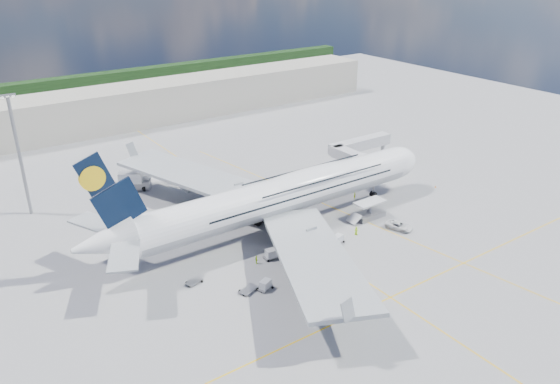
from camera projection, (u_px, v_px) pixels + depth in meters
ground at (313, 246)px, 102.04m from camera, size 300.00×300.00×0.00m
taxi_line_main at (313, 246)px, 102.04m from camera, size 0.25×220.00×0.01m
taxi_line_cross at (390, 297)px, 87.06m from camera, size 120.00×0.25×0.01m
taxi_line_diag at (336, 209)px, 116.86m from camera, size 14.16×99.06×0.01m
airliner at (283, 195)px, 106.88m from camera, size 77.26×79.15×23.71m
jet_bridge at (358, 150)px, 130.55m from camera, size 18.80×12.10×8.50m
cargo_loader at (369, 212)px, 112.51m from camera, size 8.53×3.20×3.67m
light_mast at (19, 155)px, 109.43m from camera, size 3.00×0.70×25.50m
terminal at (126, 106)px, 170.75m from camera, size 180.00×16.00×12.00m
tree_line at (181, 73)px, 226.22m from camera, size 160.00×6.00×8.00m
dolly_row_a at (265, 285)px, 88.78m from camera, size 2.96×2.28×1.66m
dolly_row_b at (272, 254)px, 97.66m from camera, size 3.11×1.93×1.85m
dolly_row_c at (249, 289)px, 88.43m from camera, size 3.66×2.82×0.48m
dolly_back at (194, 281)px, 90.64m from camera, size 3.22×2.43×0.42m
dolly_nose_far at (338, 239)px, 102.86m from camera, size 2.91×2.10×1.65m
dolly_nose_near at (315, 250)px, 100.10m from camera, size 3.31×2.58×0.43m
baggage_tug at (334, 270)px, 92.92m from camera, size 3.33×1.89×1.97m
catering_truck_inner at (247, 197)px, 117.26m from camera, size 8.24×5.87×4.53m
catering_truck_outer at (134, 181)px, 125.69m from camera, size 7.92×6.11×4.36m
service_van at (399, 226)px, 108.01m from camera, size 4.16×5.97×1.52m
crew_nose at (355, 195)px, 121.04m from camera, size 0.78×0.82×1.90m
crew_loader at (372, 204)px, 117.00m from camera, size 1.06×1.09×1.77m
crew_wing at (256, 260)px, 96.13m from camera, size 0.54×0.97×1.57m
crew_van at (356, 231)px, 105.85m from camera, size 0.89×1.01×1.74m
crew_tug at (316, 271)px, 92.49m from camera, size 1.35×0.88×1.97m
cone_nose at (435, 187)px, 127.27m from camera, size 0.41×0.41×0.52m
cone_wing_left_inner at (192, 205)px, 118.24m from camera, size 0.41×0.41×0.53m
cone_wing_left_outer at (169, 211)px, 115.45m from camera, size 0.47×0.47×0.59m
cone_wing_right_inner at (328, 283)px, 90.35m from camera, size 0.46×0.46×0.58m
cone_wing_right_outer at (352, 303)px, 85.36m from camera, size 0.39×0.39×0.49m
cone_tail at (118, 267)px, 94.98m from camera, size 0.42×0.42×0.53m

